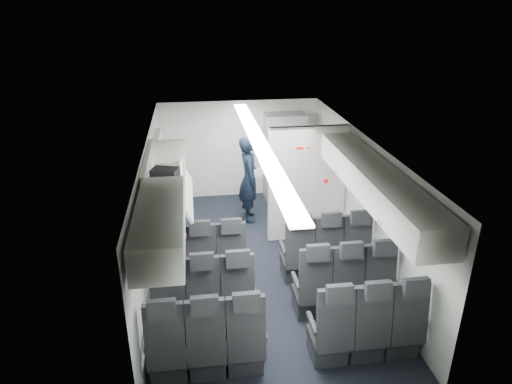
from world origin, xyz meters
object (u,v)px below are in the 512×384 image
object	(u,v)px
carry_on_bag	(165,176)
boarding_door	(161,183)
seat_row_front	(264,260)
seat_row_rear	(288,339)
seat_row_mid	(275,294)
galley_unit	(284,157)
flight_attendant	(249,179)

from	to	relation	value
carry_on_bag	boarding_door	bearing A→B (deg)	115.28
seat_row_front	seat_row_rear	bearing A→B (deg)	-90.00
seat_row_mid	seat_row_front	bearing A→B (deg)	90.00
boarding_door	seat_row_front	bearing A→B (deg)	-51.84
seat_row_front	galley_unit	xyz separation A→B (m)	(0.95, 3.25, 0.55)
seat_row_front	galley_unit	distance (m)	3.43
galley_unit	carry_on_bag	world-z (taller)	carry_on_bag
seat_row_rear	galley_unit	size ratio (longest dim) A/B	1.75
seat_row_front	seat_row_mid	xyz separation A→B (m)	(0.00, -0.90, 0.00)
seat_row_front	seat_row_mid	distance (m)	0.90
seat_row_rear	carry_on_bag	size ratio (longest dim) A/B	9.03
boarding_door	flight_attendant	distance (m)	1.70
boarding_door	seat_row_rear	bearing A→B (deg)	-67.13
flight_attendant	boarding_door	bearing A→B (deg)	96.48
seat_row_front	galley_unit	bearing A→B (deg)	73.72
seat_row_mid	boarding_door	bearing A→B (deg)	118.77
boarding_door	carry_on_bag	distance (m)	2.07
seat_row_mid	seat_row_rear	size ratio (longest dim) A/B	1.00
seat_row_front	seat_row_rear	xyz separation A→B (m)	(0.00, -1.80, 0.00)
seat_row_mid	seat_row_rear	distance (m)	0.90
seat_row_front	seat_row_mid	size ratio (longest dim) A/B	1.00
seat_row_front	galley_unit	size ratio (longest dim) A/B	1.75
seat_row_mid	seat_row_rear	xyz separation A→B (m)	(0.00, -0.90, 0.00)
seat_row_mid	boarding_door	size ratio (longest dim) A/B	1.79
seat_row_mid	carry_on_bag	xyz separation A→B (m)	(-1.42, 1.11, 1.39)
seat_row_rear	boarding_door	distance (m)	4.25
seat_row_rear	galley_unit	world-z (taller)	galley_unit
galley_unit	flight_attendant	bearing A→B (deg)	-132.07
seat_row_rear	boarding_door	xyz separation A→B (m)	(-1.64, 3.89, 0.55)
seat_row_front	seat_row_mid	world-z (taller)	same
flight_attendant	carry_on_bag	bearing A→B (deg)	144.92
galley_unit	seat_row_mid	bearing A→B (deg)	-102.88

